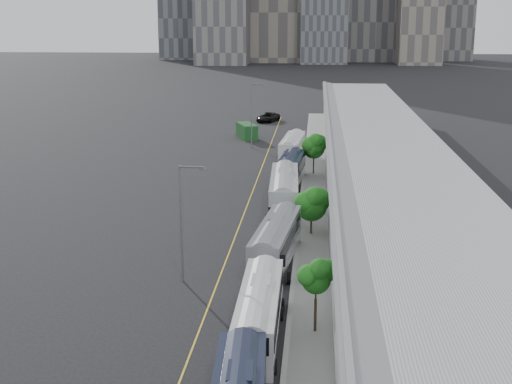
# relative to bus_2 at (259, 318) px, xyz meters

# --- Properties ---
(sidewalk) EXTENTS (10.00, 170.00, 0.12)m
(sidewalk) POSITION_rel_bus_2_xyz_m (6.57, 22.10, -1.42)
(sidewalk) COLOR gray
(sidewalk) RESTS_ON ground
(lane_line) EXTENTS (0.12, 160.00, 0.02)m
(lane_line) POSITION_rel_bus_2_xyz_m (-3.93, 22.10, -1.47)
(lane_line) COLOR gold
(lane_line) RESTS_ON ground
(depot) EXTENTS (12.45, 160.40, 7.20)m
(depot) POSITION_rel_bus_2_xyz_m (10.56, 22.10, 2.04)
(depot) COLOR gray
(depot) RESTS_ON ground
(bus_2) EXTENTS (2.70, 12.00, 3.50)m
(bus_2) POSITION_rel_bus_2_xyz_m (0.00, 0.00, 0.00)
(bus_2) COLOR silver
(bus_2) RESTS_ON ground
(bus_3) EXTENTS (3.73, 12.61, 3.63)m
(bus_3) POSITION_rel_bus_2_xyz_m (0.19, 14.17, 0.06)
(bus_3) COLOR slate
(bus_3) RESTS_ON ground
(bus_4) EXTENTS (3.28, 13.93, 4.05)m
(bus_4) POSITION_rel_bus_2_xyz_m (0.08, 30.30, 0.23)
(bus_4) COLOR #B5B6C0
(bus_4) RESTS_ON ground
(bus_5) EXTENTS (3.46, 12.25, 3.53)m
(bus_5) POSITION_rel_bus_2_xyz_m (0.21, 42.27, 0.01)
(bus_5) COLOR #161B33
(bus_5) RESTS_ON ground
(bus_6) EXTENTS (3.34, 12.34, 3.57)m
(bus_6) POSITION_rel_bus_2_xyz_m (-0.07, 57.27, 0.03)
(bus_6) COLOR white
(bus_6) RESTS_ON ground
(tree_1) EXTENTS (1.86, 1.86, 4.78)m
(tree_1) POSITION_rel_bus_2_xyz_m (3.44, 1.36, 2.34)
(tree_1) COLOR black
(tree_1) RESTS_ON ground
(tree_2) EXTENTS (2.84, 2.84, 4.59)m
(tree_2) POSITION_rel_bus_2_xyz_m (2.95, 22.41, 1.68)
(tree_2) COLOR black
(tree_2) RESTS_ON ground
(tree_3) EXTENTS (2.82, 2.82, 5.31)m
(tree_3) POSITION_rel_bus_2_xyz_m (2.96, 48.47, 2.41)
(tree_3) COLOR black
(tree_3) RESTS_ON ground
(street_lamp_near) EXTENTS (2.04, 0.22, 8.96)m
(street_lamp_near) POSITION_rel_bus_2_xyz_m (-6.44, 9.63, 3.69)
(street_lamp_near) COLOR #59595E
(street_lamp_near) RESTS_ON ground
(street_lamp_far) EXTENTS (2.04, 0.22, 9.82)m
(street_lamp_far) POSITION_rel_bus_2_xyz_m (-6.49, 66.87, 4.13)
(street_lamp_far) COLOR #59595E
(street_lamp_far) RESTS_ON ground
(shipping_container) EXTENTS (4.18, 6.34, 2.45)m
(shipping_container) POSITION_rel_bus_2_xyz_m (-8.24, 75.36, -0.25)
(shipping_container) COLOR #15451B
(shipping_container) RESTS_ON ground
(suv) EXTENTS (4.79, 6.87, 1.74)m
(suv) POSITION_rel_bus_2_xyz_m (-6.13, 95.22, -0.61)
(suv) COLOR black
(suv) RESTS_ON ground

